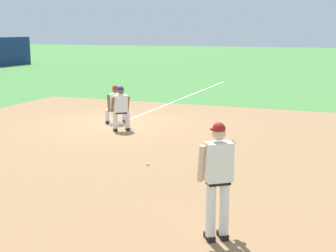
# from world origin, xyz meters

# --- Properties ---
(ground_plane) EXTENTS (160.00, 160.00, 0.00)m
(ground_plane) POSITION_xyz_m (0.00, 0.00, 0.00)
(ground_plane) COLOR #47843D
(infield_dirt_patch) EXTENTS (18.00, 18.00, 0.01)m
(infield_dirt_patch) POSITION_xyz_m (-3.76, -2.81, 0.00)
(infield_dirt_patch) COLOR #9E754C
(infield_dirt_patch) RESTS_ON ground
(foul_line_stripe) EXTENTS (14.85, 0.10, 0.00)m
(foul_line_stripe) POSITION_xyz_m (7.43, 0.00, 0.01)
(foul_line_stripe) COLOR white
(foul_line_stripe) RESTS_ON ground
(first_base_bag) EXTENTS (0.38, 0.38, 0.09)m
(first_base_bag) POSITION_xyz_m (0.00, 0.00, 0.04)
(first_base_bag) COLOR white
(first_base_bag) RESTS_ON ground
(baseball) EXTENTS (0.07, 0.07, 0.07)m
(baseball) POSITION_xyz_m (-4.15, -2.98, 0.04)
(baseball) COLOR white
(baseball) RESTS_ON ground
(pitcher) EXTENTS (0.85, 0.57, 1.86)m
(pitcher) POSITION_xyz_m (-7.47, -5.60, 1.06)
(pitcher) COLOR black
(pitcher) RESTS_ON ground
(first_baseman) EXTENTS (0.79, 1.06, 1.34)m
(first_baseman) POSITION_xyz_m (0.26, 0.13, 0.73)
(first_baseman) COLOR black
(first_baseman) RESTS_ON ground
(baserunner) EXTENTS (0.65, 0.68, 1.46)m
(baserunner) POSITION_xyz_m (-0.79, -0.58, 0.79)
(baserunner) COLOR black
(baserunner) RESTS_ON ground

